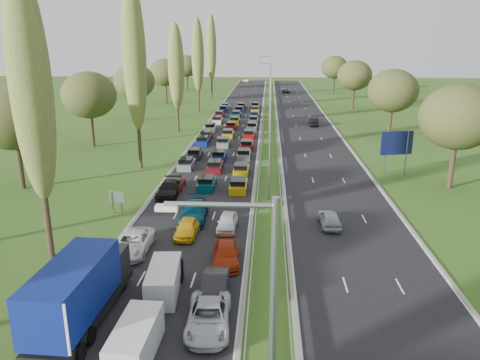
# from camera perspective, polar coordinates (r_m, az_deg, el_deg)

# --- Properties ---
(ground) EXTENTS (260.00, 260.00, 0.00)m
(ground) POSITION_cam_1_polar(r_m,az_deg,el_deg) (83.02, 3.60, 5.94)
(ground) COLOR #38551A
(ground) RESTS_ON ground
(near_carriageway) EXTENTS (10.50, 215.00, 0.04)m
(near_carriageway) POSITION_cam_1_polar(r_m,az_deg,el_deg) (85.73, -0.95, 6.31)
(near_carriageway) COLOR black
(near_carriageway) RESTS_ON ground
(far_carriageway) EXTENTS (10.50, 215.00, 0.04)m
(far_carriageway) POSITION_cam_1_polar(r_m,az_deg,el_deg) (85.76, 8.14, 6.15)
(far_carriageway) COLOR black
(far_carriageway) RESTS_ON ground
(central_reservation) EXTENTS (2.36, 215.00, 0.32)m
(central_reservation) POSITION_cam_1_polar(r_m,az_deg,el_deg) (85.38, 3.60, 6.61)
(central_reservation) COLOR gray
(central_reservation) RESTS_ON ground
(lamp_columns) EXTENTS (0.18, 140.18, 12.00)m
(lamp_columns) POSITION_cam_1_polar(r_m,az_deg,el_deg) (80.14, 3.67, 9.90)
(lamp_columns) COLOR gray
(lamp_columns) RESTS_ON ground
(poplar_row) EXTENTS (2.80, 127.80, 22.44)m
(poplar_row) POSITION_cam_1_polar(r_m,az_deg,el_deg) (71.60, -9.54, 14.05)
(poplar_row) COLOR #2D2116
(poplar_row) RESTS_ON ground
(woodland_left) EXTENTS (8.00, 166.00, 11.10)m
(woodland_left) POSITION_cam_1_polar(r_m,az_deg,el_deg) (69.83, -18.92, 9.46)
(woodland_left) COLOR #2D2116
(woodland_left) RESTS_ON ground
(woodland_right) EXTENTS (8.00, 153.00, 11.10)m
(woodland_right) POSITION_cam_1_polar(r_m,az_deg,el_deg) (71.46, 19.76, 9.53)
(woodland_right) COLOR #2D2116
(woodland_right) RESTS_ON ground
(traffic_queue_fill) EXTENTS (9.09, 68.30, 0.80)m
(traffic_queue_fill) POSITION_cam_1_polar(r_m,az_deg,el_deg) (80.78, -1.22, 5.99)
(traffic_queue_fill) COLOR #A50C0A
(traffic_queue_fill) RESTS_ON ground
(near_car_2) EXTENTS (2.47, 5.30, 1.47)m
(near_car_2) POSITION_cam_1_polar(r_m,az_deg,el_deg) (36.19, -12.91, -7.48)
(near_car_2) COLOR silver
(near_car_2) RESTS_ON near_carriageway
(near_car_3) EXTENTS (2.17, 5.18, 1.50)m
(near_car_3) POSITION_cam_1_polar(r_m,az_deg,el_deg) (48.35, -8.65, -1.05)
(near_car_3) COLOR black
(near_car_3) RESTS_ON near_carriageway
(near_car_7) EXTENTS (2.36, 5.52, 1.59)m
(near_car_7) POSITION_cam_1_polar(r_m,az_deg,el_deg) (41.57, -5.63, -3.83)
(near_car_7) COLOR #053B4F
(near_car_7) RESTS_ON near_carriageway
(near_car_8) EXTENTS (1.81, 4.16, 1.40)m
(near_car_8) POSITION_cam_1_polar(r_m,az_deg,el_deg) (38.38, -6.45, -5.78)
(near_car_8) COLOR gold
(near_car_8) RESTS_ON near_carriageway
(near_car_9) EXTENTS (1.60, 4.49, 1.48)m
(near_car_9) POSITION_cam_1_polar(r_m,az_deg,el_deg) (29.42, -3.14, -12.95)
(near_car_9) COLOR black
(near_car_9) RESTS_ON near_carriageway
(near_car_10) EXTENTS (2.62, 5.22, 1.42)m
(near_car_10) POSITION_cam_1_polar(r_m,az_deg,el_deg) (26.78, -3.86, -16.28)
(near_car_10) COLOR #B2B6BC
(near_car_10) RESTS_ON near_carriageway
(near_car_11) EXTENTS (2.23, 4.70, 1.32)m
(near_car_11) POSITION_cam_1_polar(r_m,az_deg,el_deg) (33.73, -1.72, -9.01)
(near_car_11) COLOR #9C2409
(near_car_11) RESTS_ON near_carriageway
(near_car_12) EXTENTS (1.69, 3.94, 1.33)m
(near_car_12) POSITION_cam_1_polar(r_m,az_deg,el_deg) (39.39, -1.56, -5.14)
(near_car_12) COLOR silver
(near_car_12) RESTS_ON near_carriageway
(far_car_0) EXTENTS (1.79, 4.17, 1.40)m
(far_car_0) POSITION_cam_1_polar(r_m,az_deg,el_deg) (40.80, 10.86, -4.60)
(far_car_0) COLOR #A0A5A9
(far_car_0) RESTS_ON far_carriageway
(far_car_1) EXTENTS (1.72, 4.61, 1.51)m
(far_car_1) POSITION_cam_1_polar(r_m,az_deg,el_deg) (89.51, 8.96, 7.05)
(far_car_1) COLOR black
(far_car_1) RESTS_ON far_carriageway
(far_car_2) EXTENTS (2.53, 5.40, 1.49)m
(far_car_2) POSITION_cam_1_polar(r_m,az_deg,el_deg) (148.33, 5.58, 10.88)
(far_car_2) COLOR slate
(far_car_2) RESTS_ON far_carriageway
(blue_lorry) EXTENTS (2.63, 9.48, 4.00)m
(blue_lorry) POSITION_cam_1_polar(r_m,az_deg,el_deg) (27.97, -18.87, -12.50)
(blue_lorry) COLOR black
(blue_lorry) RESTS_ON near_carriageway
(white_van_front) EXTENTS (1.82, 4.63, 1.86)m
(white_van_front) POSITION_cam_1_polar(r_m,az_deg,el_deg) (25.25, -12.48, -18.33)
(white_van_front) COLOR silver
(white_van_front) RESTS_ON near_carriageway
(white_van_rear) EXTENTS (1.81, 4.61, 1.85)m
(white_van_rear) POSITION_cam_1_polar(r_m,az_deg,el_deg) (30.28, -9.19, -11.82)
(white_van_rear) COLOR silver
(white_van_rear) RESTS_ON near_carriageway
(info_sign) EXTENTS (1.48, 0.47, 2.10)m
(info_sign) POSITION_cam_1_polar(r_m,az_deg,el_deg) (44.14, -14.80, -2.33)
(info_sign) COLOR gray
(info_sign) RESTS_ON ground
(direction_sign) EXTENTS (3.91, 1.04, 5.20)m
(direction_sign) POSITION_cam_1_polar(r_m,az_deg,el_deg) (57.96, 18.56, 4.07)
(direction_sign) COLOR gray
(direction_sign) RESTS_ON ground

